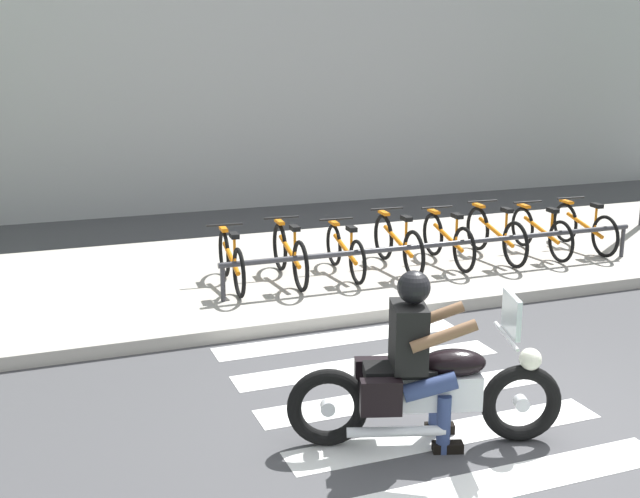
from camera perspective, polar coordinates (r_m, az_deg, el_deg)
ground_plane at (r=6.93m, az=11.93°, el=-12.56°), size 48.00×48.00×0.00m
sidewalk at (r=11.07m, az=-1.84°, el=-1.63°), size 24.00×4.40×0.15m
crosswalk_stripe_1 at (r=6.16m, az=13.15°, el=-16.16°), size 2.80×0.40×0.01m
crosswalk_stripe_2 at (r=6.75m, az=9.29°, el=-13.13°), size 2.80×0.40×0.01m
crosswalk_stripe_3 at (r=7.38m, az=6.14°, el=-10.55°), size 2.80×0.40×0.01m
crosswalk_stripe_4 at (r=8.04m, az=3.54°, el=-8.37°), size 2.80×0.40×0.01m
crosswalk_stripe_5 at (r=8.72m, az=1.36°, el=-6.50°), size 2.80×0.40×0.01m
motorcycle at (r=6.39m, az=7.78°, el=-10.10°), size 2.15×0.93×1.25m
rider at (r=6.24m, az=7.19°, el=-7.02°), size 0.73×0.66×1.45m
bicycle_0 at (r=10.05m, az=-6.48°, el=-0.85°), size 0.48×1.61×0.76m
bicycle_1 at (r=10.26m, az=-2.22°, el=-0.38°), size 0.48×1.69×0.79m
bicycle_2 at (r=10.54m, az=1.83°, el=-0.15°), size 0.48×1.56×0.72m
bicycle_3 at (r=10.85m, az=5.68°, el=0.38°), size 0.48×1.73×0.80m
bicycle_4 at (r=11.22m, az=9.28°, el=0.66°), size 0.48×1.62×0.77m
bicycle_5 at (r=11.62m, az=12.64°, el=1.03°), size 0.48×1.74×0.80m
bicycle_6 at (r=12.08m, az=15.76°, el=1.21°), size 0.48×1.63×0.74m
bicycle_7 at (r=12.55m, az=18.66°, el=1.50°), size 0.48×1.62×0.75m
bike_rack at (r=10.54m, az=8.94°, el=0.23°), size 6.11×0.07×0.49m
building_backdrop at (r=16.15m, az=-8.78°, el=14.40°), size 24.00×1.20×6.41m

